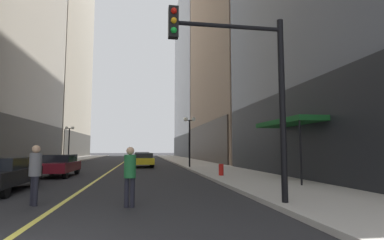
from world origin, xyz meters
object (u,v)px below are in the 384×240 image
(car_maroon, at_px, (59,165))
(fire_hydrant_right, at_px, (221,171))
(car_green, at_px, (142,157))
(street_lamp_left_far, at_px, (69,136))
(car_yellow, at_px, (143,159))
(pedestrian_in_green_parka, at_px, (130,172))
(car_black, at_px, (1,173))
(pedestrian_in_grey_suit, at_px, (35,170))
(traffic_light_near_right, at_px, (247,76))
(street_lamp_right_mid, at_px, (190,131))

(car_maroon, height_order, fire_hydrant_right, car_maroon)
(car_green, distance_m, street_lamp_left_far, 9.13)
(car_yellow, height_order, pedestrian_in_green_parka, pedestrian_in_green_parka)
(car_black, relative_size, fire_hydrant_right, 6.05)
(pedestrian_in_grey_suit, relative_size, pedestrian_in_green_parka, 1.03)
(pedestrian_in_green_parka, bearing_deg, car_green, 89.46)
(traffic_light_near_right, bearing_deg, pedestrian_in_grey_suit, 166.28)
(car_black, relative_size, car_green, 1.08)
(street_lamp_left_far, bearing_deg, pedestrian_in_green_parka, -73.88)
(car_yellow, relative_size, pedestrian_in_grey_suit, 2.56)
(car_maroon, distance_m, fire_hydrant_right, 9.90)
(pedestrian_in_green_parka, relative_size, street_lamp_left_far, 0.39)
(car_green, distance_m, pedestrian_in_grey_suit, 27.77)
(car_black, height_order, car_green, same)
(car_maroon, distance_m, car_yellow, 10.28)
(fire_hydrant_right, bearing_deg, car_maroon, 164.99)
(pedestrian_in_grey_suit, xyz_separation_m, traffic_light_near_right, (6.07, -1.48, 2.71))
(car_maroon, height_order, pedestrian_in_grey_suit, pedestrian_in_grey_suit)
(car_yellow, relative_size, pedestrian_in_green_parka, 2.65)
(car_maroon, bearing_deg, car_black, -93.40)
(car_maroon, height_order, street_lamp_right_mid, street_lamp_right_mid)
(pedestrian_in_green_parka, bearing_deg, pedestrian_in_grey_suit, 165.82)
(car_yellow, xyz_separation_m, traffic_light_near_right, (2.88, -20.37, 3.02))
(car_green, distance_m, traffic_light_near_right, 29.39)
(pedestrian_in_grey_suit, height_order, traffic_light_near_right, traffic_light_near_right)
(car_maroon, relative_size, fire_hydrant_right, 5.38)
(traffic_light_near_right, distance_m, street_lamp_right_mid, 17.58)
(street_lamp_right_mid, bearing_deg, traffic_light_near_right, -93.42)
(fire_hydrant_right, bearing_deg, pedestrian_in_green_parka, -120.84)
(car_yellow, distance_m, car_green, 8.71)
(car_maroon, relative_size, pedestrian_in_green_parka, 2.51)
(street_lamp_left_far, bearing_deg, car_yellow, -47.45)
(pedestrian_in_green_parka, relative_size, fire_hydrant_right, 2.14)
(car_yellow, bearing_deg, car_black, -109.54)
(car_green, bearing_deg, street_lamp_right_mid, -70.51)
(car_black, xyz_separation_m, pedestrian_in_green_parka, (5.10, -4.03, 0.28))
(car_maroon, xyz_separation_m, pedestrian_in_green_parka, (4.71, -10.68, 0.28))
(car_yellow, bearing_deg, car_green, 91.01)
(pedestrian_in_grey_suit, bearing_deg, car_black, 125.01)
(pedestrian_in_grey_suit, relative_size, street_lamp_right_mid, 0.40)
(pedestrian_in_green_parka, height_order, street_lamp_left_far, street_lamp_left_far)
(car_maroon, bearing_deg, street_lamp_left_far, 101.40)
(car_black, relative_size, traffic_light_near_right, 0.86)
(pedestrian_in_green_parka, xyz_separation_m, fire_hydrant_right, (4.85, 8.12, -0.60))
(car_green, height_order, street_lamp_right_mid, street_lamp_right_mid)
(pedestrian_in_grey_suit, height_order, street_lamp_right_mid, street_lamp_right_mid)
(street_lamp_left_far, distance_m, fire_hydrant_right, 25.13)
(car_maroon, distance_m, traffic_light_near_right, 14.31)
(pedestrian_in_grey_suit, relative_size, fire_hydrant_right, 2.21)
(pedestrian_in_grey_suit, xyz_separation_m, fire_hydrant_right, (7.62, 7.42, -0.64))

